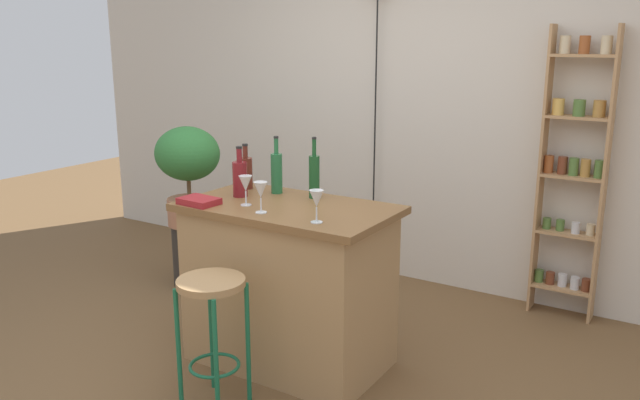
{
  "coord_description": "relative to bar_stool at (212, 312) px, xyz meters",
  "views": [
    {
      "loc": [
        1.97,
        -2.5,
        1.82
      ],
      "look_at": [
        0.05,
        0.55,
        0.91
      ],
      "focal_mm": 36.46,
      "sensor_mm": 36.0,
      "label": 1
    }
  ],
  "objects": [
    {
      "name": "bottle_olive_oil",
      "position": [
        -0.38,
        0.77,
        0.53
      ],
      "size": [
        0.08,
        0.08,
        0.27
      ],
      "color": "#5B2319",
      "rests_on": "kitchen_counter"
    },
    {
      "name": "potted_plant",
      "position": [
        -1.24,
        1.18,
        0.41
      ],
      "size": [
        0.49,
        0.44,
        0.73
      ],
      "color": "#A86B4C",
      "rests_on": "plant_stool"
    },
    {
      "name": "spice_shelf",
      "position": [
        1.23,
        2.09,
        0.48
      ],
      "size": [
        0.41,
        0.15,
        1.9
      ],
      "color": "tan",
      "rests_on": "ground"
    },
    {
      "name": "bottle_soda_blue",
      "position": [
        -0.16,
        0.77,
        0.55
      ],
      "size": [
        0.07,
        0.07,
        0.34
      ],
      "color": "#236638",
      "rests_on": "kitchen_counter"
    },
    {
      "name": "bar_stool",
      "position": [
        0.0,
        0.0,
        0.0
      ],
      "size": [
        0.34,
        0.34,
        0.68
      ],
      "color": "#196642",
      "rests_on": "ground"
    },
    {
      "name": "bottle_vinegar",
      "position": [
        0.09,
        0.79,
        0.56
      ],
      "size": [
        0.06,
        0.06,
        0.35
      ],
      "color": "#194C23",
      "rests_on": "kitchen_counter"
    },
    {
      "name": "wine_glass_right",
      "position": [
        0.03,
        0.37,
        0.54
      ],
      "size": [
        0.07,
        0.07,
        0.16
      ],
      "color": "silver",
      "rests_on": "kitchen_counter"
    },
    {
      "name": "wine_glass_left",
      "position": [
        0.37,
        0.37,
        0.54
      ],
      "size": [
        0.07,
        0.07,
        0.16
      ],
      "color": "silver",
      "rests_on": "kitchen_counter"
    },
    {
      "name": "back_wall",
      "position": [
        0.06,
        2.23,
        0.9
      ],
      "size": [
        6.4,
        0.1,
        2.8
      ],
      "primitive_type": "cube",
      "color": "beige",
      "rests_on": "ground"
    },
    {
      "name": "kitchen_counter",
      "position": [
        0.06,
        0.58,
        -0.03
      ],
      "size": [
        1.16,
        0.67,
        0.93
      ],
      "color": "#A87F51",
      "rests_on": "ground"
    },
    {
      "name": "wine_glass_center",
      "position": [
        -0.13,
        0.45,
        0.54
      ],
      "size": [
        0.07,
        0.07,
        0.16
      ],
      "color": "silver",
      "rests_on": "kitchen_counter"
    },
    {
      "name": "bottle_wine_red",
      "position": [
        -0.29,
        0.59,
        0.54
      ],
      "size": [
        0.08,
        0.08,
        0.29
      ],
      "color": "maroon",
      "rests_on": "kitchen_counter"
    },
    {
      "name": "ground",
      "position": [
        0.06,
        0.28,
        -0.5
      ],
      "size": [
        12.0,
        12.0,
        0.0
      ],
      "primitive_type": "plane",
      "color": "brown"
    },
    {
      "name": "cookbook",
      "position": [
        -0.37,
        0.34,
        0.44
      ],
      "size": [
        0.22,
        0.16,
        0.03
      ],
      "primitive_type": "cube",
      "rotation": [
        0.0,
        0.0,
        -0.07
      ],
      "color": "maroon",
      "rests_on": "kitchen_counter"
    },
    {
      "name": "plant_stool",
      "position": [
        -1.24,
        1.18,
        -0.27
      ],
      "size": [
        0.29,
        0.29,
        0.47
      ],
      "primitive_type": "cylinder",
      "color": "#2D2823",
      "rests_on": "ground"
    }
  ]
}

